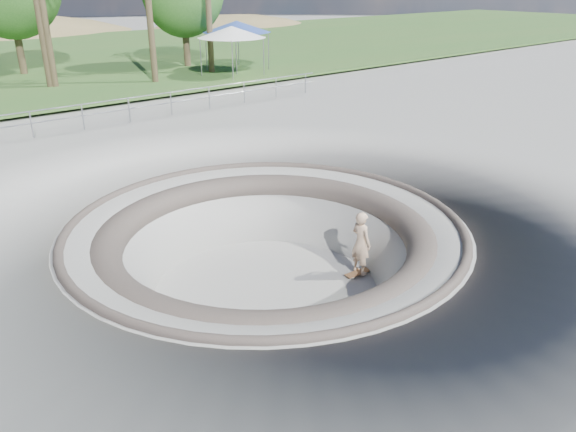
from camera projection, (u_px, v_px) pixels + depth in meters
name	position (u px, v px, depth m)	size (l,w,h in m)	color
ground	(265.00, 225.00, 14.40)	(180.00, 180.00, 0.00)	gray
skate_bowl	(266.00, 287.00, 15.12)	(14.00, 14.00, 4.10)	gray
safety_railing	(83.00, 116.00, 22.59)	(25.00, 0.06, 1.03)	gray
skateboard	(359.00, 272.00, 15.85)	(0.92, 0.34, 0.09)	olive
skater	(361.00, 243.00, 15.49)	(0.67, 0.44, 1.83)	#D5AD89
canopy_white	(231.00, 32.00, 33.56)	(5.63, 5.63, 2.89)	gray
canopy_blue	(237.00, 27.00, 35.61)	(5.97, 5.97, 3.04)	gray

